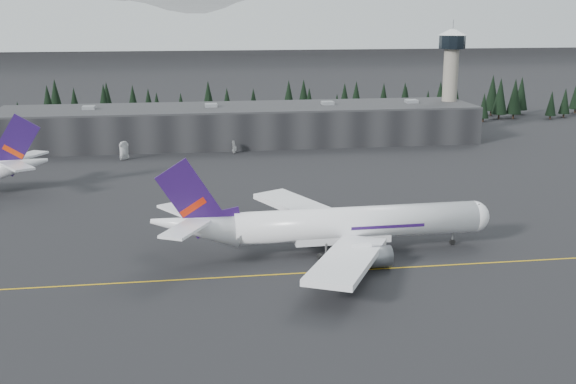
{
  "coord_description": "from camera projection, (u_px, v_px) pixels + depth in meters",
  "views": [
    {
      "loc": [
        -21.29,
        -118.13,
        44.49
      ],
      "look_at": [
        0.0,
        20.0,
        9.0
      ],
      "focal_mm": 45.0,
      "sensor_mm": 36.0,
      "label": 1
    }
  ],
  "objects": [
    {
      "name": "taxiline",
      "position": [
        307.0,
        273.0,
        125.33
      ],
      "size": [
        400.0,
        0.4,
        0.02
      ],
      "primitive_type": "cube",
      "color": "gold",
      "rests_on": "ground"
    },
    {
      "name": "mountain_ridge",
      "position": [
        189.0,
        40.0,
        1085.17
      ],
      "size": [
        4400.0,
        900.0,
        420.0
      ],
      "primitive_type": null,
      "color": "white",
      "rests_on": "ground"
    },
    {
      "name": "jet_main",
      "position": [
        328.0,
        225.0,
        134.63
      ],
      "size": [
        65.1,
        60.07,
        19.14
      ],
      "rotation": [
        0.0,
        0.0,
        0.03
      ],
      "color": "white",
      "rests_on": "ground"
    },
    {
      "name": "gse_vehicle_a",
      "position": [
        124.0,
        157.0,
        219.19
      ],
      "size": [
        5.15,
        6.32,
        1.6
      ],
      "primitive_type": "imported",
      "rotation": [
        0.0,
        0.0,
        0.52
      ],
      "color": "white",
      "rests_on": "ground"
    },
    {
      "name": "treeline",
      "position": [
        232.0,
        107.0,
        280.59
      ],
      "size": [
        360.0,
        20.0,
        15.0
      ],
      "primitive_type": "cube",
      "color": "black",
      "rests_on": "ground"
    },
    {
      "name": "terminal",
      "position": [
        241.0,
        125.0,
        245.44
      ],
      "size": [
        160.0,
        30.0,
        12.6
      ],
      "color": "black",
      "rests_on": "ground"
    },
    {
      "name": "gse_vehicle_b",
      "position": [
        235.0,
        151.0,
        229.25
      ],
      "size": [
        4.18,
        1.77,
        1.41
      ],
      "primitive_type": "imported",
      "rotation": [
        0.0,
        0.0,
        -1.6
      ],
      "color": "silver",
      "rests_on": "ground"
    },
    {
      "name": "ground",
      "position": [
        305.0,
        269.0,
        127.25
      ],
      "size": [
        1400.0,
        1400.0,
        0.0
      ],
      "primitive_type": "plane",
      "color": "black",
      "rests_on": "ground"
    },
    {
      "name": "control_tower",
      "position": [
        451.0,
        71.0,
        255.18
      ],
      "size": [
        10.0,
        10.0,
        37.7
      ],
      "color": "gray",
      "rests_on": "ground"
    }
  ]
}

